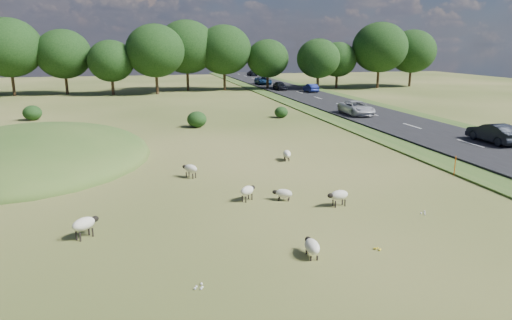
{
  "coord_description": "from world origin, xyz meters",
  "views": [
    {
      "loc": [
        -4.25,
        -21.38,
        7.62
      ],
      "look_at": [
        2.0,
        4.0,
        1.0
      ],
      "focal_mm": 32.0,
      "sensor_mm": 36.0,
      "label": 1
    }
  ],
  "objects_px": {
    "sheep_2": "(248,190)",
    "sheep_4": "(287,154)",
    "car_0": "(357,108)",
    "car_5": "(263,81)",
    "sheep_5": "(190,169)",
    "car_3": "(494,133)",
    "sheep_3": "(283,193)",
    "car_4": "(252,73)",
    "sheep_1": "(84,224)",
    "sheep_6": "(339,195)",
    "sheep_0": "(312,246)",
    "car_1": "(280,86)",
    "marker_post": "(455,166)",
    "car_2": "(311,88)"
  },
  "relations": [
    {
      "from": "sheep_5",
      "to": "sheep_0",
      "type": "bearing_deg",
      "value": 156.34
    },
    {
      "from": "sheep_2",
      "to": "sheep_4",
      "type": "distance_m",
      "value": 8.61
    },
    {
      "from": "sheep_1",
      "to": "sheep_0",
      "type": "bearing_deg",
      "value": -66.38
    },
    {
      "from": "car_0",
      "to": "car_4",
      "type": "height_order",
      "value": "car_0"
    },
    {
      "from": "sheep_4",
      "to": "car_0",
      "type": "relative_size",
      "value": 0.23
    },
    {
      "from": "sheep_5",
      "to": "car_2",
      "type": "xyz_separation_m",
      "value": [
        23.73,
        43.41,
        0.34
      ]
    },
    {
      "from": "car_1",
      "to": "car_3",
      "type": "relative_size",
      "value": 0.89
    },
    {
      "from": "sheep_0",
      "to": "car_1",
      "type": "distance_m",
      "value": 61.72
    },
    {
      "from": "sheep_2",
      "to": "car_4",
      "type": "distance_m",
      "value": 91.49
    },
    {
      "from": "marker_post",
      "to": "sheep_3",
      "type": "xyz_separation_m",
      "value": [
        -11.31,
        -1.88,
        -0.23
      ]
    },
    {
      "from": "car_0",
      "to": "car_2",
      "type": "xyz_separation_m",
      "value": [
        3.8,
        24.24,
        -0.09
      ]
    },
    {
      "from": "marker_post",
      "to": "sheep_0",
      "type": "height_order",
      "value": "marker_post"
    },
    {
      "from": "sheep_4",
      "to": "sheep_5",
      "type": "xyz_separation_m",
      "value": [
        -6.78,
        -2.61,
        0.12
      ]
    },
    {
      "from": "sheep_3",
      "to": "sheep_6",
      "type": "xyz_separation_m",
      "value": [
        2.34,
        -1.48,
        0.2
      ]
    },
    {
      "from": "car_3",
      "to": "sheep_6",
      "type": "bearing_deg",
      "value": 29.84
    },
    {
      "from": "sheep_0",
      "to": "car_0",
      "type": "height_order",
      "value": "car_0"
    },
    {
      "from": "marker_post",
      "to": "car_5",
      "type": "xyz_separation_m",
      "value": [
        4.49,
        62.4,
        0.37
      ]
    },
    {
      "from": "car_3",
      "to": "car_4",
      "type": "height_order",
      "value": "car_3"
    },
    {
      "from": "sheep_3",
      "to": "car_1",
      "type": "relative_size",
      "value": 0.26
    },
    {
      "from": "sheep_3",
      "to": "car_0",
      "type": "xyz_separation_m",
      "value": [
        15.81,
        24.33,
        0.61
      ]
    },
    {
      "from": "marker_post",
      "to": "car_2",
      "type": "bearing_deg",
      "value": 79.93
    },
    {
      "from": "sheep_6",
      "to": "car_1",
      "type": "bearing_deg",
      "value": -112.74
    },
    {
      "from": "sheep_0",
      "to": "car_3",
      "type": "distance_m",
      "value": 25.2
    },
    {
      "from": "sheep_1",
      "to": "car_1",
      "type": "relative_size",
      "value": 0.29
    },
    {
      "from": "car_0",
      "to": "sheep_0",
      "type": "bearing_deg",
      "value": -118.53
    },
    {
      "from": "car_3",
      "to": "car_4",
      "type": "relative_size",
      "value": 1.01
    },
    {
      "from": "sheep_3",
      "to": "car_0",
      "type": "height_order",
      "value": "car_0"
    },
    {
      "from": "car_0",
      "to": "car_3",
      "type": "relative_size",
      "value": 1.17
    },
    {
      "from": "car_4",
      "to": "sheep_4",
      "type": "bearing_deg",
      "value": 78.26
    },
    {
      "from": "sheep_0",
      "to": "sheep_3",
      "type": "relative_size",
      "value": 1.12
    },
    {
      "from": "sheep_3",
      "to": "car_5",
      "type": "relative_size",
      "value": 0.2
    },
    {
      "from": "sheep_3",
      "to": "car_2",
      "type": "xyz_separation_m",
      "value": [
        19.61,
        48.58,
        0.53
      ]
    },
    {
      "from": "car_0",
      "to": "car_5",
      "type": "distance_m",
      "value": 39.94
    },
    {
      "from": "sheep_5",
      "to": "sheep_2",
      "type": "bearing_deg",
      "value": 166.66
    },
    {
      "from": "sheep_1",
      "to": "sheep_2",
      "type": "distance_m",
      "value": 7.95
    },
    {
      "from": "sheep_1",
      "to": "sheep_3",
      "type": "distance_m",
      "value": 9.5
    },
    {
      "from": "car_3",
      "to": "car_1",
      "type": "bearing_deg",
      "value": -85.14
    },
    {
      "from": "sheep_3",
      "to": "car_5",
      "type": "xyz_separation_m",
      "value": [
        15.81,
        64.28,
        0.6
      ]
    },
    {
      "from": "sheep_4",
      "to": "sheep_6",
      "type": "bearing_deg",
      "value": 10.12
    },
    {
      "from": "sheep_0",
      "to": "sheep_6",
      "type": "xyz_separation_m",
      "value": [
        3.18,
        4.81,
        0.14
      ]
    },
    {
      "from": "sheep_0",
      "to": "sheep_3",
      "type": "height_order",
      "value": "sheep_0"
    },
    {
      "from": "sheep_0",
      "to": "car_3",
      "type": "bearing_deg",
      "value": -50.32
    },
    {
      "from": "sheep_5",
      "to": "car_3",
      "type": "xyz_separation_m",
      "value": [
        23.73,
        3.25,
        0.44
      ]
    },
    {
      "from": "sheep_0",
      "to": "sheep_2",
      "type": "bearing_deg",
      "value": 11.75
    },
    {
      "from": "sheep_4",
      "to": "sheep_5",
      "type": "height_order",
      "value": "sheep_5"
    },
    {
      "from": "sheep_5",
      "to": "car_3",
      "type": "distance_m",
      "value": 23.95
    },
    {
      "from": "sheep_5",
      "to": "car_0",
      "type": "height_order",
      "value": "car_0"
    },
    {
      "from": "sheep_1",
      "to": "sheep_4",
      "type": "relative_size",
      "value": 0.93
    },
    {
      "from": "car_1",
      "to": "car_2",
      "type": "relative_size",
      "value": 1.03
    },
    {
      "from": "sheep_3",
      "to": "car_2",
      "type": "bearing_deg",
      "value": -84.27
    }
  ]
}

